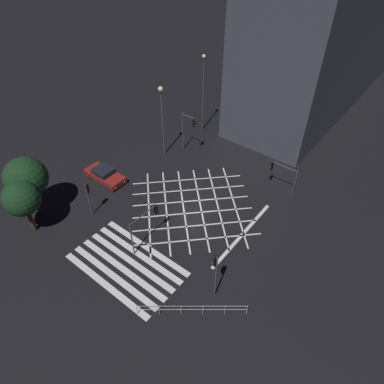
% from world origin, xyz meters
% --- Properties ---
extents(ground_plane, '(200.00, 200.00, 0.00)m').
position_xyz_m(ground_plane, '(0.00, 0.00, 0.00)').
color(ground_plane, black).
extents(road_markings, '(13.57, 17.65, 0.01)m').
position_xyz_m(road_markings, '(0.31, -4.69, 0.00)').
color(road_markings, silver).
rests_on(road_markings, ground_plane).
extents(office_building, '(10.06, 40.01, 21.33)m').
position_xyz_m(office_building, '(-0.01, 31.58, 10.66)').
color(office_building, '#3D424C').
rests_on(office_building, ground_plane).
extents(traffic_light_ne_main, '(2.79, 0.36, 3.20)m').
position_xyz_m(traffic_light_ne_main, '(5.12, 6.99, 2.36)').
color(traffic_light_ne_main, '#424244').
rests_on(traffic_light_ne_main, ground_plane).
extents(traffic_light_nw_main, '(1.88, 0.36, 4.56)m').
position_xyz_m(traffic_light_nw_main, '(-5.80, 6.89, 3.31)').
color(traffic_light_nw_main, '#424244').
rests_on(traffic_light_nw_main, ground_plane).
extents(traffic_light_se_main, '(0.39, 0.36, 4.50)m').
position_xyz_m(traffic_light_se_main, '(6.94, -6.33, 3.20)').
color(traffic_light_se_main, '#424244').
rests_on(traffic_light_se_main, ground_plane).
extents(traffic_light_sw_cross, '(0.36, 0.39, 3.56)m').
position_xyz_m(traffic_light_sw_cross, '(-6.55, -6.25, 2.55)').
color(traffic_light_sw_cross, '#424244').
rests_on(traffic_light_sw_cross, ground_plane).
extents(traffic_light_median_south, '(0.36, 3.12, 3.47)m').
position_xyz_m(traffic_light_median_south, '(-0.31, -5.50, 2.58)').
color(traffic_light_median_south, '#424244').
rests_on(traffic_light_median_south, ground_plane).
extents(street_lamp_east, '(0.42, 0.42, 9.14)m').
position_xyz_m(street_lamp_east, '(-7.49, 11.63, 5.78)').
color(street_lamp_east, '#424244').
rests_on(street_lamp_east, ground_plane).
extents(street_lamp_west, '(0.52, 0.52, 7.88)m').
position_xyz_m(street_lamp_west, '(-7.76, 4.93, 5.65)').
color(street_lamp_west, '#424244').
rests_on(street_lamp_west, ground_plane).
extents(street_tree_near, '(3.62, 3.62, 5.89)m').
position_xyz_m(street_tree_near, '(-10.55, -9.16, 4.07)').
color(street_tree_near, '#38281C').
rests_on(street_tree_near, ground_plane).
extents(street_tree_far, '(3.00, 3.00, 5.22)m').
position_xyz_m(street_tree_far, '(-8.99, -10.66, 3.69)').
color(street_tree_far, '#38281C').
rests_on(street_tree_far, ground_plane).
extents(waiting_car, '(4.46, 1.89, 1.28)m').
position_xyz_m(waiting_car, '(-9.46, -2.26, 0.60)').
color(waiting_car, maroon).
rests_on(waiting_car, ground_plane).
extents(pedestrian_railing, '(6.02, 4.72, 1.05)m').
position_xyz_m(pedestrian_railing, '(6.62, -8.46, 0.67)').
color(pedestrian_railing, '#B7B7BC').
rests_on(pedestrian_railing, ground_plane).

